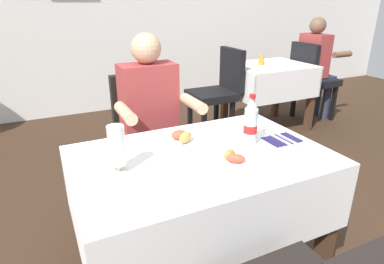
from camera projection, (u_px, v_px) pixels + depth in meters
main_dining_table at (201, 186)px, 1.63m from camera, size 1.21×0.79×0.76m
chair_far_diner_seat at (149, 136)px, 2.30m from camera, size 0.44×0.50×0.97m
seated_diner_far at (152, 120)px, 2.15m from camera, size 0.50×0.46×1.26m
plate_near_camera at (234, 163)px, 1.46m from camera, size 0.24×0.24×0.06m
plate_far_diner at (180, 140)px, 1.68m from camera, size 0.22×0.22×0.07m
beer_glass_left at (117, 147)px, 1.37m from camera, size 0.07×0.07×0.21m
cola_bottle_primary at (251, 123)px, 1.64m from camera, size 0.07×0.07×0.26m
napkin_cutlery_set at (282, 139)px, 1.73m from camera, size 0.17×0.19×0.01m
background_dining_table at (268, 82)px, 3.82m from camera, size 0.91×0.73×0.76m
background_chair_left at (219, 88)px, 3.55m from camera, size 0.50×0.44×0.97m
background_chair_right at (311, 77)px, 4.08m from camera, size 0.50×0.44×0.97m
background_patron at (316, 64)px, 4.05m from camera, size 0.46×0.50×1.26m
background_table_tumbler at (261, 60)px, 3.71m from camera, size 0.06×0.06×0.11m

